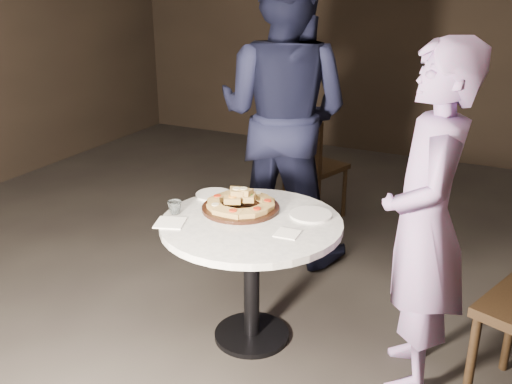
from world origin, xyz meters
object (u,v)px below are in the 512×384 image
Objects in this scene: table at (251,244)px; chair_far at (309,161)px; focaccia_pile at (240,201)px; water_glass at (175,208)px; serving_board at (241,208)px; diner_navy at (283,115)px; diner_teal at (425,224)px.

chair_far is (-0.31, 1.55, -0.07)m from table.
focaccia_pile reaches higher than water_glass.
focaccia_pile reaches higher than serving_board.
water_glass is 1.66m from chair_far.
diner_navy is 1.45m from diner_teal.
diner_navy is 1.21× the size of diner_teal.
diner_navy is at bearing 110.25° from chair_far.
focaccia_pile is at bearing 36.86° from water_glass.
chair_far is 1.89m from diner_teal.
water_glass is 1.13m from diner_navy.
table is at bearing 118.69° from chair_far.
serving_board is 0.96m from diner_navy.
diner_teal reaches higher than water_glass.
water_glass reaches higher than table.
chair_far is 0.72m from diner_navy.
focaccia_pile is at bearing -107.47° from diner_teal.
water_glass is (-0.26, -0.20, -0.01)m from focaccia_pile.
diner_teal reaches higher than chair_far.
water_glass is 0.04× the size of diner_navy.
water_glass is (-0.27, -0.19, 0.02)m from serving_board.
water_glass is 0.05× the size of diner_teal.
focaccia_pile is at bearing 137.46° from table.
serving_board is at bearing -48.95° from focaccia_pile.
chair_far reaches higher than serving_board.
serving_board is 1.48m from chair_far.
diner_teal is at bearing 138.92° from diner_navy.
chair_far is at bearing 97.55° from focaccia_pile.
water_glass is 1.19m from diner_teal.
table is 0.42m from water_glass.
diner_teal reaches higher than focaccia_pile.
chair_far is at bearing -157.86° from diner_teal.
diner_teal is at bearing 6.99° from water_glass.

